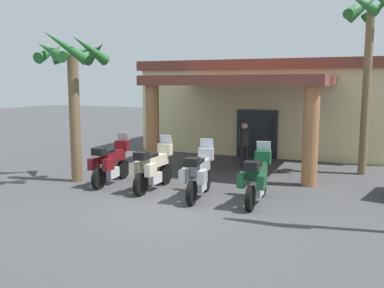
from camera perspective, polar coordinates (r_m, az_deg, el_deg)
The scene contains 9 objects.
ground_plane at distance 11.22m, azimuth -3.18°, elevation -8.69°, with size 80.00×80.00×0.00m, color #424244.
motel_building at distance 21.63m, azimuth 10.78°, elevation 5.25°, with size 12.00×11.77×4.28m.
motorcycle_maroon at distance 13.99m, azimuth -10.88°, elevation -2.48°, with size 0.74×2.21×1.61m.
motorcycle_cream at distance 13.02m, azimuth -5.25°, elevation -3.16°, with size 0.70×2.21×1.61m.
motorcycle_silver at distance 12.05m, azimuth 0.95°, elevation -4.05°, with size 0.80×2.21×1.61m.
motorcycle_green at distance 11.65m, azimuth 8.71°, elevation -4.58°, with size 0.72×2.21×1.61m.
pedestrian at distance 16.29m, azimuth 7.05°, elevation 0.27°, with size 0.36×0.44×1.76m.
palm_tree_roadside at distance 14.37m, azimuth -15.81°, elevation 9.35°, with size 2.33×2.38×4.95m.
palm_tree_near_portico at distance 16.28m, azimuth 22.82°, elevation 13.43°, with size 1.91×2.02×6.43m.
Camera 1 is at (4.96, -9.52, 3.26)m, focal length 39.65 mm.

